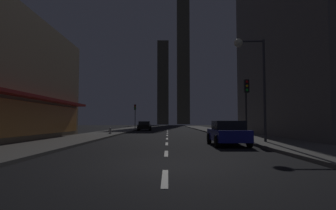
% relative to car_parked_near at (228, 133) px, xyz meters
% --- Properties ---
extents(ground_plane, '(78.00, 136.00, 0.10)m').
position_rel_car_parked_near_xyz_m(ground_plane, '(-3.60, 24.69, -0.79)').
color(ground_plane, black).
extents(sidewalk_right, '(4.00, 76.00, 0.15)m').
position_rel_car_parked_near_xyz_m(sidewalk_right, '(3.40, 24.69, -0.67)').
color(sidewalk_right, '#605E59').
rests_on(sidewalk_right, ground).
extents(sidewalk_left, '(4.00, 76.00, 0.15)m').
position_rel_car_parked_near_xyz_m(sidewalk_left, '(-10.60, 24.69, -0.67)').
color(sidewalk_left, '#605E59').
rests_on(sidewalk_left, ground).
extents(lane_marking_center, '(0.16, 43.80, 0.01)m').
position_rel_car_parked_near_xyz_m(lane_marking_center, '(-3.60, 11.49, -0.73)').
color(lane_marking_center, silver).
rests_on(lane_marking_center, ground).
extents(building_apartment_right, '(11.00, 20.00, 19.55)m').
position_rel_car_parked_near_xyz_m(building_apartment_right, '(10.90, 8.69, 9.03)').
color(building_apartment_right, slate).
rests_on(building_apartment_right, ground).
extents(skyscraper_distant_tall, '(5.32, 5.21, 39.83)m').
position_rel_car_parked_near_xyz_m(skyscraper_distant_tall, '(-5.92, 113.26, 19.17)').
color(skyscraper_distant_tall, '#3D3A2E').
rests_on(skyscraper_distant_tall, ground).
extents(skyscraper_distant_mid, '(6.54, 5.68, 77.55)m').
position_rel_car_parked_near_xyz_m(skyscraper_distant_mid, '(4.53, 126.89, 38.03)').
color(skyscraper_distant_mid, '#423E31').
rests_on(skyscraper_distant_mid, ground).
extents(car_parked_near, '(1.98, 4.24, 1.45)m').
position_rel_car_parked_near_xyz_m(car_parked_near, '(0.00, 0.00, 0.00)').
color(car_parked_near, navy).
rests_on(car_parked_near, ground).
extents(car_parked_far, '(1.98, 4.24, 1.45)m').
position_rel_car_parked_near_xyz_m(car_parked_far, '(-7.20, 26.47, 0.00)').
color(car_parked_far, black).
rests_on(car_parked_far, ground).
extents(fire_hydrant_far_left, '(0.42, 0.30, 0.65)m').
position_rel_car_parked_near_xyz_m(fire_hydrant_far_left, '(-9.50, 12.05, -0.29)').
color(fire_hydrant_far_left, '#B2B2B2').
rests_on(fire_hydrant_far_left, sidewalk_left).
extents(traffic_light_near_right, '(0.32, 0.48, 4.20)m').
position_rel_car_parked_near_xyz_m(traffic_light_near_right, '(1.90, 2.60, 2.45)').
color(traffic_light_near_right, '#2D2D2D').
rests_on(traffic_light_near_right, sidewalk_right).
extents(traffic_light_far_left, '(0.32, 0.48, 4.20)m').
position_rel_car_parked_near_xyz_m(traffic_light_far_left, '(-9.10, 29.95, 2.45)').
color(traffic_light_far_left, '#2D2D2D').
rests_on(traffic_light_far_left, sidewalk_left).
extents(street_lamp_right, '(1.96, 0.56, 6.58)m').
position_rel_car_parked_near_xyz_m(street_lamp_right, '(1.78, 1.05, 4.33)').
color(street_lamp_right, '#38383D').
rests_on(street_lamp_right, sidewalk_right).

